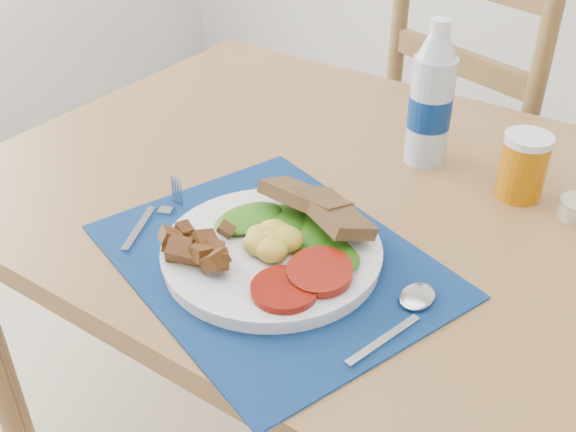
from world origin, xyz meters
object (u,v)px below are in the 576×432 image
object	(u,v)px
chair_far	(485,114)
water_bottle	(431,102)
breakfast_plate	(266,247)
juice_glass	(523,168)

from	to	relation	value
chair_far	water_bottle	xyz separation A→B (m)	(0.07, -0.54, 0.25)
water_bottle	breakfast_plate	bearing A→B (deg)	-98.24
chair_far	breakfast_plate	distance (m)	0.94
breakfast_plate	juice_glass	size ratio (longest dim) A/B	2.98
water_bottle	juice_glass	size ratio (longest dim) A/B	2.47
breakfast_plate	water_bottle	xyz separation A→B (m)	(0.06, 0.39, 0.09)
chair_far	juice_glass	size ratio (longest dim) A/B	12.05
chair_far	breakfast_plate	size ratio (longest dim) A/B	4.05
breakfast_plate	water_bottle	bearing A→B (deg)	94.32
breakfast_plate	juice_glass	bearing A→B (deg)	70.51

